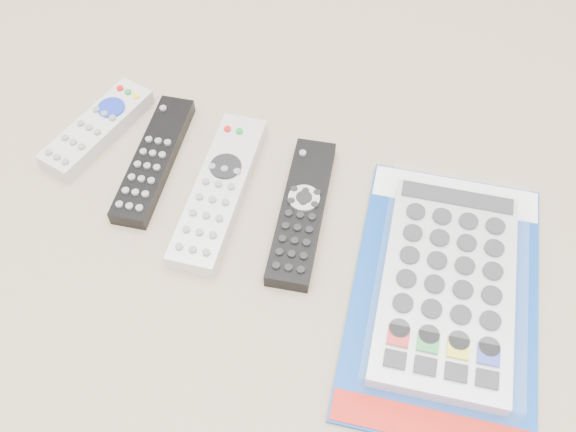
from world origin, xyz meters
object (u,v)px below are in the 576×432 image
at_px(remote_small_grey, 97,128).
at_px(remote_large_black, 302,211).
at_px(remote_slim_black, 154,159).
at_px(jumbo_remote_packaged, 448,284).
at_px(remote_silver_dvd, 219,191).

relative_size(remote_small_grey, remote_large_black, 0.82).
relative_size(remote_slim_black, jumbo_remote_packaged, 0.57).
distance_m(remote_slim_black, remote_silver_dvd, 0.10).
bearing_deg(remote_small_grey, remote_large_black, 6.01).
xyz_separation_m(remote_large_black, jumbo_remote_packaged, (0.18, -0.04, 0.01)).
bearing_deg(jumbo_remote_packaged, remote_small_grey, 163.80).
bearing_deg(remote_large_black, remote_silver_dvd, 174.46).
bearing_deg(remote_small_grey, jumbo_remote_packaged, 3.26).
bearing_deg(remote_silver_dvd, jumbo_remote_packaged, -13.34).
bearing_deg(remote_silver_dvd, remote_slim_black, 163.60).
xyz_separation_m(remote_silver_dvd, remote_large_black, (0.10, 0.01, -0.00)).
distance_m(remote_small_grey, remote_slim_black, 0.09).
distance_m(remote_large_black, jumbo_remote_packaged, 0.19).
relative_size(remote_silver_dvd, jumbo_remote_packaged, 0.65).
bearing_deg(remote_slim_black, jumbo_remote_packaged, -15.93).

